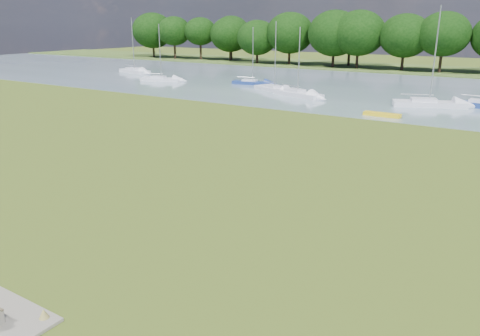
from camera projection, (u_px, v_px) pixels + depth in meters
The scene contains 11 objects.
ground at pixel (233, 189), 25.00m from camera, with size 220.00×220.00×0.00m, color brown.
river at pixel (417, 93), 58.76m from camera, with size 220.00×40.00×0.10m, color slate.
far_bank at pixel (457, 72), 82.87m from camera, with size 220.00×20.00×0.40m, color #4C6626.
kayak at pixel (382, 115), 43.78m from camera, with size 3.44×0.80×0.34m, color yellow.
tree_line at pixel (429, 34), 80.03m from camera, with size 132.13×9.14×11.07m.
sailboat_0 at pixel (161, 78), 69.58m from camera, with size 6.33×3.53×8.17m.
sailboat_4 at pixel (252, 82), 65.92m from camera, with size 5.95×2.46×7.78m.
sailboat_5 at pixel (429, 102), 48.68m from camera, with size 7.45×4.49×10.07m.
sailboat_6 at pixel (297, 92), 55.47m from camera, with size 7.06×4.13×7.92m.
sailboat_7 at pixel (134, 70), 80.69m from camera, with size 7.07×3.23×9.14m.
sailboat_9 at pixel (274, 88), 59.54m from camera, with size 6.85×4.51×8.54m.
Camera 1 is at (12.97, -19.63, 8.54)m, focal length 35.00 mm.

